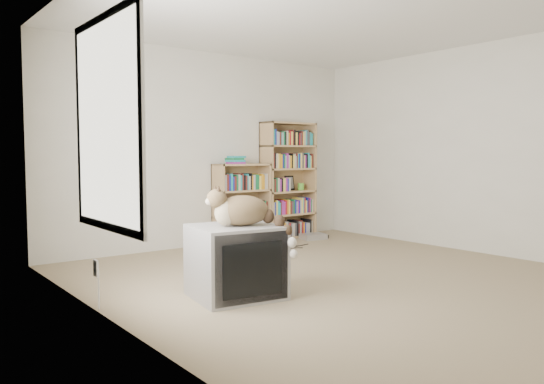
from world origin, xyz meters
TOP-DOWN VIEW (x-y plane):
  - floor at (0.00, 0.00)m, footprint 4.50×5.00m
  - wall_back at (0.00, 2.50)m, footprint 4.50×0.02m
  - wall_left at (-2.25, 0.00)m, footprint 0.02×5.00m
  - wall_right at (2.25, 0.00)m, footprint 0.02×5.00m
  - ceiling at (0.00, 0.00)m, footprint 4.50×5.00m
  - window at (-2.24, 0.20)m, footprint 0.02×1.22m
  - crt_tv at (-1.20, 0.15)m, footprint 0.78×0.72m
  - cat at (-1.12, 0.05)m, footprint 0.64×0.62m
  - bookcase_tall at (1.19, 2.36)m, footprint 0.82×0.30m
  - bookcase_short at (0.39, 2.36)m, footprint 0.77×0.30m
  - book_stack at (0.26, 2.30)m, footprint 0.19×0.24m
  - green_mug at (1.42, 2.34)m, footprint 0.09×0.09m
  - framed_print at (1.29, 2.44)m, footprint 0.16×0.05m
  - dvd_player at (1.35, 1.99)m, footprint 0.37×0.30m
  - wall_outlet at (-2.24, 0.49)m, footprint 0.01×0.08m
  - floor_cables at (0.32, 1.58)m, footprint 1.20×0.70m

SIDE VIEW (x-z plane):
  - floor at x=0.00m, z-range -0.01..0.01m
  - floor_cables at x=0.32m, z-range 0.00..0.01m
  - dvd_player at x=1.35m, z-range 0.00..0.08m
  - crt_tv at x=-1.20m, z-range 0.00..0.60m
  - wall_outlet at x=-2.24m, z-range 0.26..0.39m
  - bookcase_short at x=0.39m, z-range -0.04..1.02m
  - cat at x=-1.12m, z-range 0.42..0.96m
  - green_mug at x=1.42m, z-range 0.67..0.77m
  - framed_print at x=1.29m, z-range 0.67..0.88m
  - bookcase_tall at x=1.19m, z-range -0.03..1.60m
  - book_stack at x=0.26m, z-range 1.06..1.16m
  - wall_back at x=0.00m, z-range 0.00..2.50m
  - wall_left at x=-2.25m, z-range 0.00..2.50m
  - wall_right at x=2.25m, z-range 0.00..2.50m
  - window at x=-2.24m, z-range 0.64..2.16m
  - ceiling at x=0.00m, z-range 2.49..2.51m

